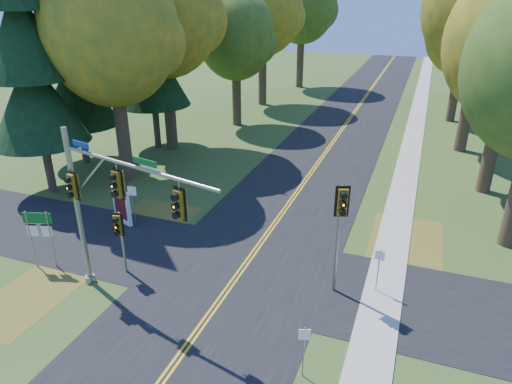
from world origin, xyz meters
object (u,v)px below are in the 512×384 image
(traffic_mast, at_px, (104,199))
(east_signal_pole, at_px, (341,214))
(route_sign_cluster, at_px, (39,228))
(info_kiosk, at_px, (122,207))

(traffic_mast, height_order, east_signal_pole, traffic_mast)
(route_sign_cluster, bearing_deg, traffic_mast, -27.26)
(east_signal_pole, height_order, info_kiosk, east_signal_pole)
(traffic_mast, height_order, info_kiosk, traffic_mast)
(traffic_mast, distance_m, route_sign_cluster, 5.20)
(traffic_mast, relative_size, route_sign_cluster, 2.66)
(route_sign_cluster, bearing_deg, info_kiosk, 63.80)
(traffic_mast, xyz_separation_m, route_sign_cluster, (-4.50, 0.79, -2.48))
(traffic_mast, height_order, route_sign_cluster, traffic_mast)
(traffic_mast, bearing_deg, route_sign_cluster, -176.32)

